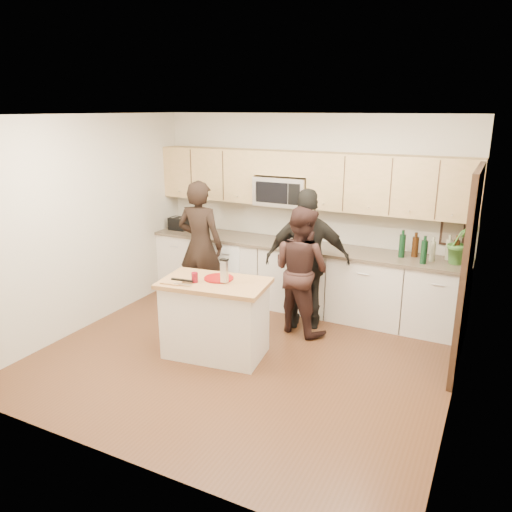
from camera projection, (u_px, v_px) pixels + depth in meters
The scene contains 21 objects.
floor at pixel (243, 357), 5.77m from camera, with size 4.50×4.50×0.00m, color #55311D.
room_shell at pixel (242, 210), 5.28m from camera, with size 4.52×4.02×2.71m.
back_cabinetry at pixel (298, 276), 7.09m from camera, with size 4.50×0.66×0.94m.
upper_cabinetry at pixel (307, 178), 6.81m from camera, with size 4.50×0.33×0.75m.
microwave at pixel (283, 191), 6.98m from camera, with size 0.76×0.41×0.40m.
doorway at pixel (469, 267), 5.26m from camera, with size 0.06×1.25×2.20m.
framed_picture at pixel (453, 231), 6.27m from camera, with size 0.30×0.03×0.38m.
dish_towel at pixel (233, 249), 7.24m from camera, with size 0.34×0.60×0.48m.
island at pixel (215, 318), 5.72m from camera, with size 1.28×0.85×0.90m.
red_plate at pixel (219, 278), 5.67m from camera, with size 0.34×0.34×0.02m, color maroon.
box_grater at pixel (224, 270), 5.48m from camera, with size 0.09×0.06×0.27m.
drink_glass at pixel (195, 277), 5.54m from camera, with size 0.07×0.07×0.11m, color maroon.
cutting_board at pixel (173, 282), 5.54m from camera, with size 0.23×0.18×0.02m, color #A77445.
tongs at pixel (182, 280), 5.55m from camera, with size 0.27×0.03×0.02m, color black.
knife at pixel (183, 284), 5.44m from camera, with size 0.21×0.02×0.01m, color silver.
toaster at pixel (179, 223), 7.77m from camera, with size 0.28×0.21×0.20m.
bottle_cluster at pixel (428, 247), 6.19m from camera, with size 0.71×0.39×0.35m.
orchid at pixel (460, 242), 6.02m from camera, with size 0.30×0.24×0.55m, color #417830.
woman_left at pixel (200, 245), 6.99m from camera, with size 0.67×0.44×1.83m, color black.
woman_center at pixel (301, 270), 6.25m from camera, with size 0.79×0.62×1.63m, color black.
woman_right at pixel (307, 260), 6.34m from camera, with size 1.07×0.44×1.82m, color black.
Camera 1 is at (2.46, -4.59, 2.76)m, focal length 35.00 mm.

